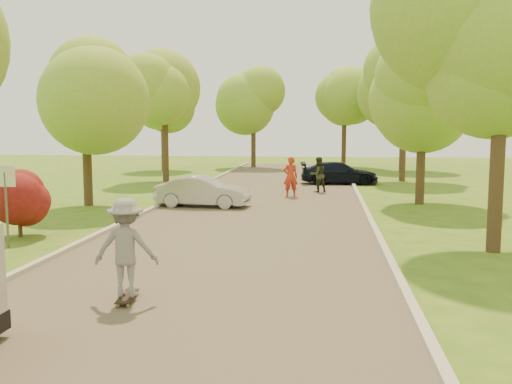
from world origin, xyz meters
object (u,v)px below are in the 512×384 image
at_px(street_sign, 6,189).
at_px(skateboarder, 126,247).
at_px(longboard, 127,296).
at_px(person_striped, 291,177).
at_px(dark_sedan, 339,173).
at_px(person_olive, 318,175).
at_px(silver_sedan, 203,192).

xyz_separation_m(street_sign, skateboarder, (4.73, -4.15, -0.55)).
distance_m(street_sign, longboard, 6.46).
bearing_deg(person_striped, dark_sedan, -122.65).
bearing_deg(person_striped, skateboarder, 71.17).
bearing_deg(person_olive, silver_sedan, 20.67).
bearing_deg(longboard, dark_sedan, -107.79).
height_order(silver_sedan, longboard, silver_sedan).
height_order(skateboarder, person_olive, skateboarder).
relative_size(street_sign, person_olive, 1.27).
bearing_deg(longboard, person_striped, -103.83).
bearing_deg(person_olive, dark_sedan, -135.34).
bearing_deg(skateboarder, street_sign, -47.77).
relative_size(silver_sedan, dark_sedan, 0.87).
bearing_deg(street_sign, silver_sedan, 66.71).
distance_m(longboard, person_olive, 18.11).
distance_m(silver_sedan, longboard, 12.35).
xyz_separation_m(dark_sedan, person_striped, (-2.33, -6.03, 0.30)).
height_order(dark_sedan, longboard, dark_sedan).
xyz_separation_m(skateboarder, person_olive, (3.25, 17.80, -0.16)).
xyz_separation_m(silver_sedan, skateboarder, (1.23, -12.28, 0.41)).
xyz_separation_m(dark_sedan, skateboarder, (-4.37, -21.93, 0.40)).
height_order(street_sign, person_striped, street_sign).
height_order(skateboarder, person_striped, skateboarder).
relative_size(street_sign, longboard, 2.30).
distance_m(silver_sedan, dark_sedan, 11.16).
distance_m(silver_sedan, person_striped, 4.89).
height_order(street_sign, longboard, street_sign).
relative_size(silver_sedan, person_olive, 2.15).
relative_size(dark_sedan, person_striped, 2.33).
bearing_deg(person_olive, longboard, 49.39).
xyz_separation_m(silver_sedan, dark_sedan, (5.60, 9.66, 0.01)).
relative_size(longboard, person_striped, 0.52).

